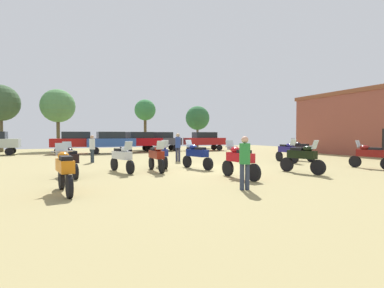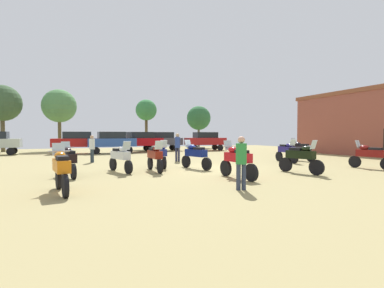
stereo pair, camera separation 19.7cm
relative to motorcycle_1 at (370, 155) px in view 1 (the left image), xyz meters
name	(u,v)px [view 1 (the left image)]	position (x,y,z in m)	size (l,w,h in m)	color
ground_plane	(204,169)	(-7.75, 3.42, -0.72)	(44.00, 52.00, 0.02)	#988A58
motorcycle_1	(370,155)	(0.00, 0.00, 0.00)	(0.71, 2.12, 1.45)	black
motorcycle_2	(240,160)	(-7.91, -0.09, 0.03)	(0.62, 2.27, 1.50)	black
motorcycle_3	(65,169)	(-14.21, -0.41, 0.01)	(0.66, 2.11, 1.48)	black
motorcycle_4	(301,150)	(0.07, 4.78, 0.02)	(0.62, 2.25, 1.49)	black
motorcycle_5	(287,151)	(-1.49, 4.35, 0.01)	(0.62, 2.13, 1.46)	black
motorcycle_6	(122,157)	(-11.84, 3.66, 0.00)	(0.83, 2.20, 1.45)	black
motorcycle_7	(302,157)	(-4.48, 0.07, 0.03)	(0.76, 2.16, 1.50)	black
motorcycle_9	(197,155)	(-8.14, 3.46, 0.01)	(0.83, 2.18, 1.47)	black
motorcycle_10	(70,160)	(-14.03, 3.06, 0.00)	(0.73, 2.20, 1.44)	black
motorcycle_11	(163,154)	(-9.54, 4.77, 0.00)	(0.62, 2.11, 1.46)	black
motorcycle_13	(156,156)	(-10.31, 3.30, 0.01)	(0.62, 2.22, 1.46)	black
car_2	(77,141)	(-13.40, 18.20, 0.46)	(4.43, 2.13, 2.00)	black
car_3	(111,141)	(-10.48, 17.49, 0.46)	(4.37, 1.97, 2.00)	black
car_4	(204,140)	(-0.48, 18.19, 0.46)	(4.39, 2.03, 2.00)	black
car_5	(160,140)	(-5.07, 19.50, 0.46)	(4.32, 1.86, 2.00)	black
car_6	(140,140)	(-7.58, 18.34, 0.46)	(4.54, 2.49, 2.00)	black
person_1	(92,147)	(-12.75, 9.01, 0.28)	(0.44, 0.44, 1.70)	#293541
person_2	(245,159)	(-9.05, -2.12, 0.27)	(0.43, 0.43, 1.69)	#2C354B
person_3	(178,145)	(-7.62, 7.54, 0.36)	(0.47, 0.47, 1.82)	#2B2C42
tree_1	(58,106)	(-15.08, 24.46, 4.11)	(3.58, 3.58, 6.64)	brown
tree_2	(145,111)	(-5.48, 24.40, 3.95)	(2.55, 2.55, 6.02)	brown
tree_3	(0,103)	(-20.23, 23.88, 4.14)	(3.60, 3.60, 6.69)	brown
tree_5	(197,118)	(1.83, 25.00, 3.23)	(3.20, 3.20, 5.56)	brown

